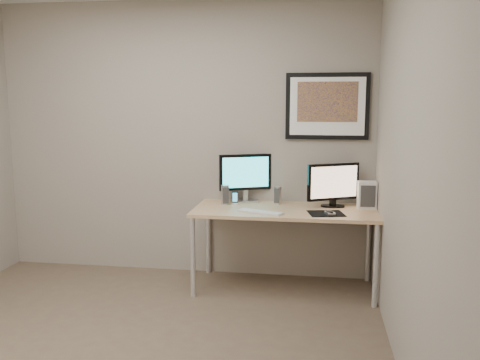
{
  "coord_description": "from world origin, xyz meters",
  "views": [
    {
      "loc": [
        1.26,
        -3.03,
        1.67
      ],
      "look_at": [
        0.64,
        1.1,
        1.02
      ],
      "focal_mm": 38.0,
      "sensor_mm": 36.0,
      "label": 1
    }
  ],
  "objects_px": {
    "fan_unit": "(367,195)",
    "phone_dock": "(235,198)",
    "framed_art": "(327,106)",
    "monitor_tv": "(333,184)",
    "speaker_left": "(225,195)",
    "monitor_large": "(245,176)",
    "speaker_right": "(278,195)",
    "desk": "(285,216)",
    "keyboard": "(260,212)"
  },
  "relations": [
    {
      "from": "fan_unit",
      "to": "phone_dock",
      "type": "bearing_deg",
      "value": 176.19
    },
    {
      "from": "phone_dock",
      "to": "framed_art",
      "type": "bearing_deg",
      "value": 3.37
    },
    {
      "from": "monitor_tv",
      "to": "phone_dock",
      "type": "distance_m",
      "value": 0.9
    },
    {
      "from": "speaker_left",
      "to": "fan_unit",
      "type": "height_order",
      "value": "fan_unit"
    },
    {
      "from": "framed_art",
      "to": "monitor_tv",
      "type": "bearing_deg",
      "value": -70.33
    },
    {
      "from": "framed_art",
      "to": "monitor_large",
      "type": "distance_m",
      "value": 0.98
    },
    {
      "from": "speaker_left",
      "to": "fan_unit",
      "type": "xyz_separation_m",
      "value": [
        1.27,
        0.02,
        0.03
      ]
    },
    {
      "from": "speaker_right",
      "to": "phone_dock",
      "type": "height_order",
      "value": "speaker_right"
    },
    {
      "from": "fan_unit",
      "to": "desk",
      "type": "bearing_deg",
      "value": -173.25
    },
    {
      "from": "monitor_tv",
      "to": "fan_unit",
      "type": "xyz_separation_m",
      "value": [
        0.29,
        -0.02,
        -0.09
      ]
    },
    {
      "from": "framed_art",
      "to": "speaker_left",
      "type": "distance_m",
      "value": 1.23
    },
    {
      "from": "desk",
      "to": "phone_dock",
      "type": "xyz_separation_m",
      "value": [
        -0.47,
        0.14,
        0.13
      ]
    },
    {
      "from": "monitor_tv",
      "to": "fan_unit",
      "type": "height_order",
      "value": "monitor_tv"
    },
    {
      "from": "desk",
      "to": "monitor_large",
      "type": "height_order",
      "value": "monitor_large"
    },
    {
      "from": "desk",
      "to": "keyboard",
      "type": "bearing_deg",
      "value": -136.81
    },
    {
      "from": "framed_art",
      "to": "fan_unit",
      "type": "distance_m",
      "value": 0.88
    },
    {
      "from": "monitor_tv",
      "to": "phone_dock",
      "type": "bearing_deg",
      "value": 152.75
    },
    {
      "from": "speaker_left",
      "to": "phone_dock",
      "type": "height_order",
      "value": "speaker_left"
    },
    {
      "from": "monitor_tv",
      "to": "speaker_left",
      "type": "bearing_deg",
      "value": 154.44
    },
    {
      "from": "speaker_right",
      "to": "keyboard",
      "type": "relative_size",
      "value": 0.4
    },
    {
      "from": "desk",
      "to": "speaker_right",
      "type": "distance_m",
      "value": 0.27
    },
    {
      "from": "desk",
      "to": "framed_art",
      "type": "xyz_separation_m",
      "value": [
        0.35,
        0.33,
        0.96
      ]
    },
    {
      "from": "monitor_tv",
      "to": "fan_unit",
      "type": "bearing_deg",
      "value": -30.89
    },
    {
      "from": "keyboard",
      "to": "monitor_tv",
      "type": "bearing_deg",
      "value": 50.96
    },
    {
      "from": "monitor_tv",
      "to": "speaker_right",
      "type": "bearing_deg",
      "value": 144.68
    },
    {
      "from": "desk",
      "to": "speaker_left",
      "type": "relative_size",
      "value": 8.84
    },
    {
      "from": "monitor_large",
      "to": "fan_unit",
      "type": "bearing_deg",
      "value": -30.13
    },
    {
      "from": "keyboard",
      "to": "fan_unit",
      "type": "height_order",
      "value": "fan_unit"
    },
    {
      "from": "desk",
      "to": "framed_art",
      "type": "distance_m",
      "value": 1.07
    },
    {
      "from": "monitor_large",
      "to": "speaker_right",
      "type": "xyz_separation_m",
      "value": [
        0.31,
        -0.05,
        -0.17
      ]
    },
    {
      "from": "speaker_right",
      "to": "phone_dock",
      "type": "xyz_separation_m",
      "value": [
        -0.39,
        -0.07,
        -0.02
      ]
    },
    {
      "from": "monitor_tv",
      "to": "speaker_right",
      "type": "height_order",
      "value": "monitor_tv"
    },
    {
      "from": "desk",
      "to": "phone_dock",
      "type": "distance_m",
      "value": 0.5
    },
    {
      "from": "speaker_left",
      "to": "framed_art",
      "type": "bearing_deg",
      "value": -6.96
    },
    {
      "from": "keyboard",
      "to": "fan_unit",
      "type": "xyz_separation_m",
      "value": [
        0.91,
        0.31,
        0.11
      ]
    },
    {
      "from": "monitor_large",
      "to": "phone_dock",
      "type": "xyz_separation_m",
      "value": [
        -0.08,
        -0.12,
        -0.19
      ]
    },
    {
      "from": "framed_art",
      "to": "monitor_large",
      "type": "bearing_deg",
      "value": -174.41
    },
    {
      "from": "speaker_right",
      "to": "speaker_left",
      "type": "bearing_deg",
      "value": -152.82
    },
    {
      "from": "desk",
      "to": "speaker_left",
      "type": "xyz_separation_m",
      "value": [
        -0.55,
        0.11,
        0.16
      ]
    },
    {
      "from": "framed_art",
      "to": "fan_unit",
      "type": "bearing_deg",
      "value": -29.72
    },
    {
      "from": "monitor_large",
      "to": "phone_dock",
      "type": "relative_size",
      "value": 3.91
    },
    {
      "from": "fan_unit",
      "to": "keyboard",
      "type": "bearing_deg",
      "value": -164.4
    },
    {
      "from": "phone_dock",
      "to": "monitor_large",
      "type": "bearing_deg",
      "value": 47.56
    },
    {
      "from": "speaker_left",
      "to": "keyboard",
      "type": "xyz_separation_m",
      "value": [
        0.36,
        -0.29,
        -0.08
      ]
    },
    {
      "from": "phone_dock",
      "to": "fan_unit",
      "type": "relative_size",
      "value": 0.49
    },
    {
      "from": "monitor_large",
      "to": "phone_dock",
      "type": "distance_m",
      "value": 0.24
    },
    {
      "from": "monitor_large",
      "to": "speaker_left",
      "type": "distance_m",
      "value": 0.27
    },
    {
      "from": "desk",
      "to": "fan_unit",
      "type": "bearing_deg",
      "value": 10.01
    },
    {
      "from": "monitor_large",
      "to": "phone_dock",
      "type": "height_order",
      "value": "monitor_large"
    },
    {
      "from": "speaker_right",
      "to": "fan_unit",
      "type": "xyz_separation_m",
      "value": [
        0.79,
        -0.08,
        0.04
      ]
    }
  ]
}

